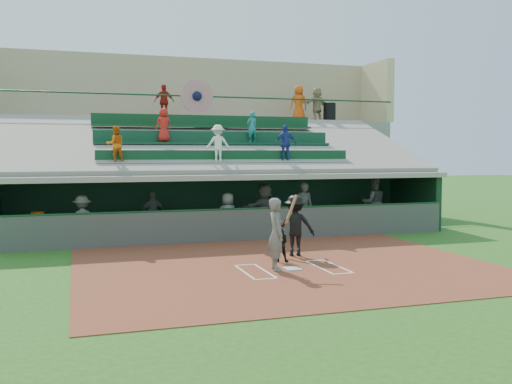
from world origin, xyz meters
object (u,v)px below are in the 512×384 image
object	(u,v)px
batter_at_plate	(276,234)
white_table	(37,234)
home_plate	(292,269)
catcher	(280,243)
trash_bin	(329,112)
water_cooler	(38,218)

from	to	relation	value
batter_at_plate	white_table	size ratio (longest dim) A/B	2.57
home_plate	batter_at_plate	bearing A→B (deg)	-179.70
home_plate	catcher	size ratio (longest dim) A/B	0.42
catcher	white_table	size ratio (longest dim) A/B	1.33
home_plate	trash_bin	bearing A→B (deg)	61.38
catcher	trash_bin	distance (m)	14.27
white_table	water_cooler	distance (m)	0.54
white_table	home_plate	bearing A→B (deg)	-39.53
water_cooler	trash_bin	xyz separation A→B (m)	(13.49, 6.54, 4.16)
batter_at_plate	catcher	bearing A→B (deg)	65.62
catcher	water_cooler	world-z (taller)	water_cooler
home_plate	batter_at_plate	xyz separation A→B (m)	(-0.44, -0.00, 0.93)
white_table	water_cooler	bearing A→B (deg)	69.83
home_plate	batter_at_plate	distance (m)	1.03
batter_at_plate	catcher	xyz separation A→B (m)	(0.49, 1.08, -0.44)
water_cooler	trash_bin	distance (m)	15.56
white_table	water_cooler	size ratio (longest dim) A/B	1.86
batter_at_plate	trash_bin	world-z (taller)	trash_bin
batter_at_plate	trash_bin	bearing A→B (deg)	59.86
batter_at_plate	water_cooler	size ratio (longest dim) A/B	4.77
catcher	white_table	xyz separation A→B (m)	(-6.62, 5.04, -0.15)
white_table	trash_bin	xyz separation A→B (m)	(13.52, 6.60, 4.69)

